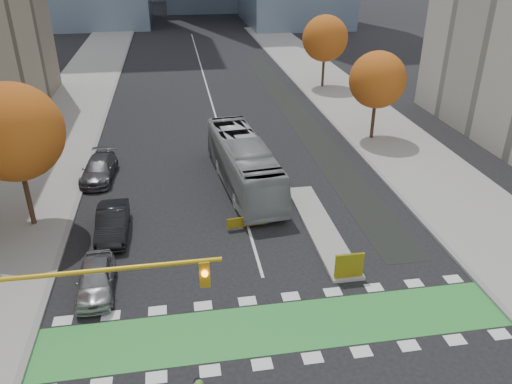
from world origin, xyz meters
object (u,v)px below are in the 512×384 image
object	(u,v)px
hazard_board	(349,266)
parked_car_a	(96,279)
tree_east_near	(377,80)
parked_car_b	(112,223)
traffic_signal_west	(54,302)
bus	(243,163)
parked_car_c	(99,169)
tree_west	(13,132)
tree_east_far	(325,38)

from	to	relation	value
hazard_board	parked_car_a	xyz separation A→B (m)	(-11.75, 1.05, -0.11)
tree_east_near	parked_car_b	size ratio (longest dim) A/B	1.56
traffic_signal_west	bus	bearing A→B (deg)	61.80
parked_car_a	parked_car_b	world-z (taller)	parked_car_b
tree_east_near	parked_car_c	xyz separation A→B (m)	(-21.00, -4.16, -4.16)
tree_west	traffic_signal_west	distance (m)	13.25
tree_east_far	bus	bearing A→B (deg)	-117.77
parked_car_b	tree_east_near	bearing A→B (deg)	30.45
hazard_board	tree_east_near	size ratio (longest dim) A/B	0.20
tree_east_far	parked_car_a	size ratio (longest dim) A/B	1.88
parked_car_a	tree_east_near	bearing A→B (deg)	38.52
hazard_board	tree_east_far	size ratio (longest dim) A/B	0.18
hazard_board	tree_east_far	xyz separation A→B (m)	(8.50, 33.80, 4.44)
hazard_board	traffic_signal_west	world-z (taller)	traffic_signal_west
tree_east_far	tree_east_near	bearing A→B (deg)	-91.79
hazard_board	parked_car_b	bearing A→B (deg)	152.12
hazard_board	parked_car_b	size ratio (longest dim) A/B	0.31
bus	parked_car_c	world-z (taller)	bus
bus	parked_car_c	distance (m)	9.91
hazard_board	bus	bearing A→B (deg)	107.52
tree_west	hazard_board	bearing A→B (deg)	-25.99
tree_east_near	bus	xyz separation A→B (m)	(-11.49, -6.76, -3.25)
hazard_board	bus	world-z (taller)	bus
traffic_signal_west	parked_car_b	size ratio (longest dim) A/B	1.87
tree_west	parked_car_c	world-z (taller)	tree_west
tree_west	parked_car_b	world-z (taller)	tree_west
tree_west	traffic_signal_west	size ratio (longest dim) A/B	0.96
bus	tree_east_near	bearing A→B (deg)	24.83
tree_east_far	parked_car_c	world-z (taller)	tree_east_far
traffic_signal_west	tree_east_far	bearing A→B (deg)	62.05
tree_west	parked_car_c	xyz separation A→B (m)	(3.00, 5.84, -4.91)
traffic_signal_west	bus	distance (m)	18.03
tree_east_far	tree_west	bearing A→B (deg)	-133.30
parked_car_a	parked_car_b	size ratio (longest dim) A/B	0.89
parked_car_a	traffic_signal_west	bearing A→B (deg)	-93.53
traffic_signal_west	parked_car_c	world-z (taller)	traffic_signal_west
tree_east_far	parked_car_c	bearing A→B (deg)	-136.85
hazard_board	tree_west	distance (m)	18.44
hazard_board	parked_car_c	bearing A→B (deg)	133.61
tree_west	traffic_signal_west	bearing A→B (deg)	-71.98
parked_car_a	parked_car_b	distance (m)	5.01
tree_west	parked_car_b	bearing A→B (deg)	-20.98
parked_car_b	parked_car_a	bearing A→B (deg)	-94.26
tree_east_far	parked_car_c	size ratio (longest dim) A/B	1.58
tree_east_near	parked_car_c	distance (m)	21.81
traffic_signal_west	parked_car_b	bearing A→B (deg)	87.40
parked_car_a	parked_car_b	xyz separation A→B (m)	(0.31, 5.00, 0.06)
tree_west	bus	bearing A→B (deg)	14.51
hazard_board	tree_east_near	bearing A→B (deg)	65.80
hazard_board	parked_car_a	world-z (taller)	hazard_board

